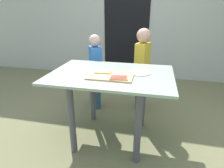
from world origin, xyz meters
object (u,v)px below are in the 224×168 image
object	(u,v)px
pizza_slice_near_right	(119,78)
child_left	(96,68)
child_right	(142,63)
dining_table	(111,86)
pizza_slice_far_left	(103,72)
plate_white_right	(139,73)
cutting_board	(111,76)

from	to	relation	value
pizza_slice_near_right	child_left	world-z (taller)	child_left
child_right	dining_table	bearing A→B (deg)	-107.86
pizza_slice_far_left	dining_table	bearing A→B (deg)	16.79
pizza_slice_near_right	plate_white_right	size ratio (longest dim) A/B	0.79
cutting_board	plate_white_right	distance (m)	0.30
pizza_slice_far_left	child_right	world-z (taller)	child_right
plate_white_right	child_left	bearing A→B (deg)	137.21
cutting_board	child_right	distance (m)	0.92
pizza_slice_far_left	pizza_slice_near_right	world-z (taller)	same
pizza_slice_far_left	plate_white_right	xyz separation A→B (m)	(0.35, 0.10, -0.02)
child_left	child_right	bearing A→B (deg)	9.78
cutting_board	child_right	size ratio (longest dim) A/B	0.38
child_left	child_right	distance (m)	0.65
dining_table	cutting_board	bearing A→B (deg)	-79.65
pizza_slice_near_right	cutting_board	bearing A→B (deg)	141.02
dining_table	pizza_slice_far_left	bearing A→B (deg)	-163.21
plate_white_right	child_left	xyz separation A→B (m)	(-0.66, 0.61, -0.17)
cutting_board	plate_white_right	bearing A→B (deg)	32.22
child_right	child_left	bearing A→B (deg)	-170.22
cutting_board	pizza_slice_near_right	xyz separation A→B (m)	(0.09, -0.08, 0.01)
child_left	child_right	world-z (taller)	child_right
dining_table	pizza_slice_near_right	world-z (taller)	pizza_slice_near_right
pizza_slice_far_left	child_right	distance (m)	0.88
cutting_board	child_left	bearing A→B (deg)	117.39
pizza_slice_far_left	pizza_slice_near_right	distance (m)	0.24
plate_white_right	child_right	xyz separation A→B (m)	(-0.02, 0.72, -0.10)
pizza_slice_far_left	child_left	xyz separation A→B (m)	(-0.31, 0.70, -0.18)
pizza_slice_near_right	plate_white_right	distance (m)	0.29
cutting_board	pizza_slice_far_left	xyz separation A→B (m)	(-0.09, 0.07, 0.01)
cutting_board	pizza_slice_far_left	world-z (taller)	pizza_slice_far_left
pizza_slice_far_left	plate_white_right	bearing A→B (deg)	15.19
cutting_board	plate_white_right	world-z (taller)	cutting_board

